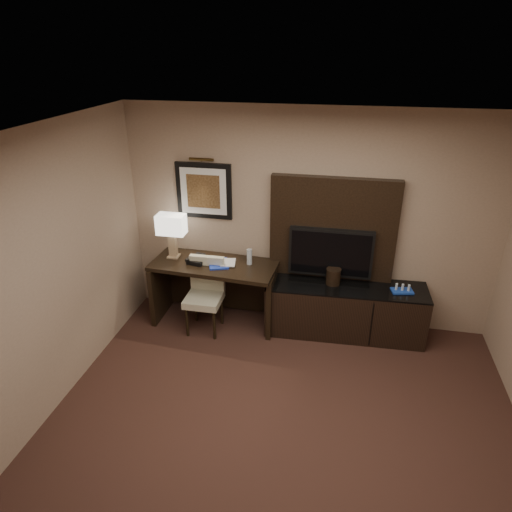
% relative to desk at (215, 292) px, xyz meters
% --- Properties ---
extents(floor, '(4.50, 5.00, 0.01)m').
position_rel_desk_xyz_m(floor, '(1.11, -2.15, -0.42)').
color(floor, '#321B16').
rests_on(floor, ground).
extents(ceiling, '(4.50, 5.00, 0.01)m').
position_rel_desk_xyz_m(ceiling, '(1.11, -2.15, 2.29)').
color(ceiling, silver).
rests_on(ceiling, wall_back).
extents(wall_back, '(4.50, 0.01, 2.70)m').
position_rel_desk_xyz_m(wall_back, '(1.11, 0.35, 0.94)').
color(wall_back, gray).
rests_on(wall_back, floor).
extents(wall_left, '(0.01, 5.00, 2.70)m').
position_rel_desk_xyz_m(wall_left, '(-1.14, -2.15, 0.94)').
color(wall_left, gray).
rests_on(wall_left, floor).
extents(desk, '(1.59, 0.76, 0.83)m').
position_rel_desk_xyz_m(desk, '(0.00, 0.00, 0.00)').
color(desk, black).
rests_on(desk, floor).
extents(credenza, '(1.94, 0.60, 0.66)m').
position_rel_desk_xyz_m(credenza, '(1.63, 0.05, -0.08)').
color(credenza, black).
rests_on(credenza, floor).
extents(tv_wall_panel, '(1.50, 0.12, 1.30)m').
position_rel_desk_xyz_m(tv_wall_panel, '(1.41, 0.29, 0.86)').
color(tv_wall_panel, black).
rests_on(tv_wall_panel, wall_back).
extents(tv, '(1.00, 0.08, 0.60)m').
position_rel_desk_xyz_m(tv, '(1.41, 0.19, 0.61)').
color(tv, black).
rests_on(tv, tv_wall_panel).
extents(artwork, '(0.70, 0.04, 0.70)m').
position_rel_desk_xyz_m(artwork, '(-0.19, 0.33, 1.24)').
color(artwork, black).
rests_on(artwork, wall_back).
extents(picture_light, '(0.04, 0.04, 0.30)m').
position_rel_desk_xyz_m(picture_light, '(-0.19, 0.29, 1.64)').
color(picture_light, '#443215').
rests_on(picture_light, wall_back).
extents(desk_chair, '(0.43, 0.50, 0.90)m').
position_rel_desk_xyz_m(desk_chair, '(-0.07, -0.24, 0.04)').
color(desk_chair, beige).
rests_on(desk_chair, floor).
extents(table_lamp, '(0.34, 0.23, 0.52)m').
position_rel_desk_xyz_m(table_lamp, '(-0.55, 0.08, 0.67)').
color(table_lamp, tan).
rests_on(table_lamp, desk).
extents(desk_phone, '(0.23, 0.21, 0.10)m').
position_rel_desk_xyz_m(desk_phone, '(-0.21, -0.03, 0.47)').
color(desk_phone, black).
rests_on(desk_phone, desk).
extents(blue_folder, '(0.32, 0.37, 0.02)m').
position_rel_desk_xyz_m(blue_folder, '(0.06, -0.02, 0.42)').
color(blue_folder, '#1932A4').
rests_on(blue_folder, desk).
extents(book, '(0.18, 0.05, 0.24)m').
position_rel_desk_xyz_m(book, '(0.09, 0.01, 0.54)').
color(book, tan).
rests_on(book, desk).
extents(water_bottle, '(0.08, 0.08, 0.20)m').
position_rel_desk_xyz_m(water_bottle, '(0.44, 0.07, 0.51)').
color(water_bottle, silver).
rests_on(water_bottle, desk).
extents(ice_bucket, '(0.20, 0.20, 0.20)m').
position_rel_desk_xyz_m(ice_bucket, '(1.47, 0.08, 0.34)').
color(ice_bucket, black).
rests_on(ice_bucket, credenza).
extents(minibar_tray, '(0.27, 0.19, 0.09)m').
position_rel_desk_xyz_m(minibar_tray, '(2.28, 0.04, 0.29)').
color(minibar_tray, '#1B43AF').
rests_on(minibar_tray, credenza).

